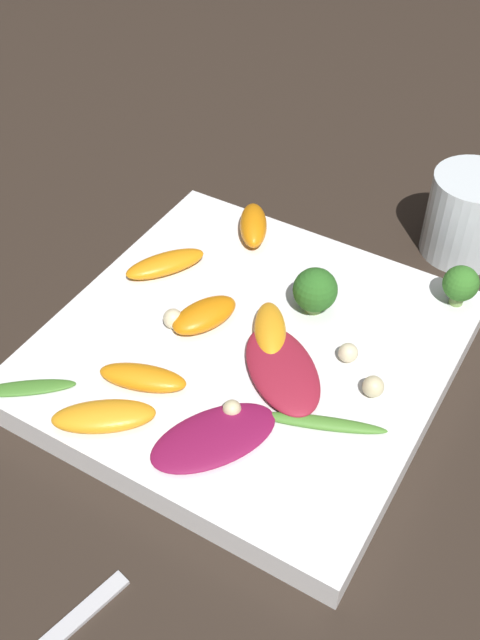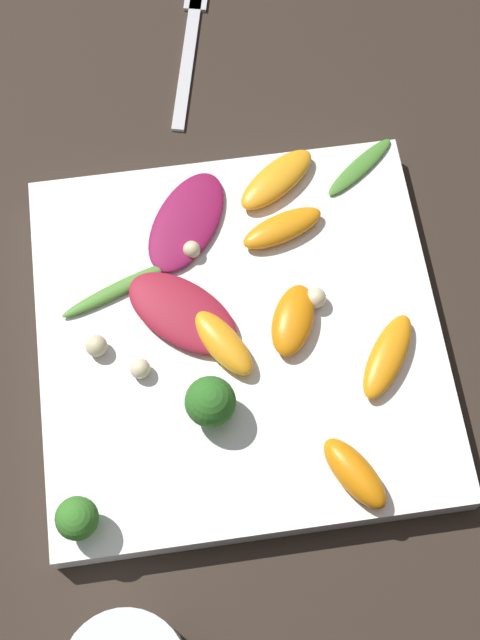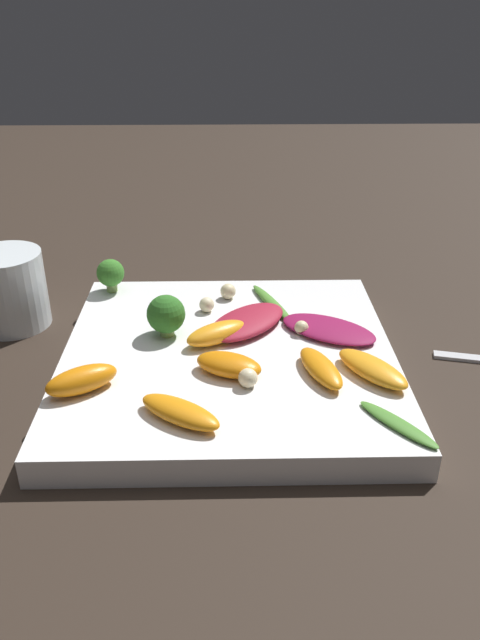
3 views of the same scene
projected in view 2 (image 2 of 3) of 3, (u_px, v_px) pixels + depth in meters
name	position (u px, v px, depth m)	size (l,w,h in m)	color
ground_plane	(239.00, 343.00, 0.70)	(2.40, 2.40, 0.00)	#2D231C
plate	(239.00, 337.00, 0.69)	(0.30, 0.30, 0.03)	white
fork	(191.00, 33.00, 0.81)	(0.05, 0.17, 0.01)	silver
radicchio_leaf_0	(182.00, 313.00, 0.67)	(0.10, 0.10, 0.01)	maroon
radicchio_leaf_1	(186.00, 222.00, 0.70)	(0.09, 0.11, 0.01)	maroon
orange_segment_0	(355.00, 473.00, 0.62)	(0.05, 0.06, 0.02)	orange
orange_segment_1	(282.00, 228.00, 0.70)	(0.07, 0.04, 0.01)	orange
orange_segment_2	(292.00, 315.00, 0.67)	(0.05, 0.07, 0.02)	orange
orange_segment_3	(277.00, 179.00, 0.72)	(0.08, 0.07, 0.02)	orange
orange_segment_4	(222.00, 342.00, 0.66)	(0.05, 0.07, 0.02)	orange
orange_segment_5	(388.00, 356.00, 0.66)	(0.06, 0.07, 0.02)	orange
broccoli_floret_0	(77.00, 519.00, 0.60)	(0.03, 0.03, 0.04)	#7A9E51
broccoli_floret_1	(210.00, 402.00, 0.63)	(0.04, 0.04, 0.04)	#84AD5B
arugula_sprig_0	(360.00, 167.00, 0.73)	(0.07, 0.06, 0.00)	#47842D
arugula_sprig_1	(117.00, 290.00, 0.68)	(0.09, 0.04, 0.01)	#518E33
macadamia_nut_0	(96.00, 340.00, 0.66)	(0.02, 0.02, 0.02)	beige
macadamia_nut_1	(192.00, 249.00, 0.69)	(0.01, 0.01, 0.01)	beige
macadamia_nut_2	(315.00, 298.00, 0.68)	(0.02, 0.02, 0.02)	beige
macadamia_nut_3	(140.00, 368.00, 0.65)	(0.02, 0.02, 0.02)	beige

